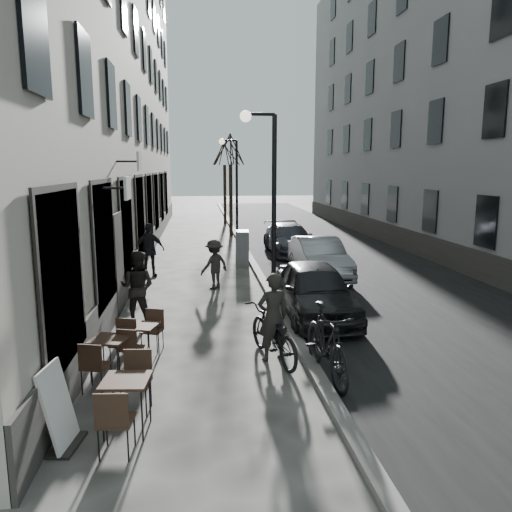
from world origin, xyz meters
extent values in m
plane|color=#3B3936|center=(0.00, 0.00, 0.00)|extent=(120.00, 120.00, 0.00)
cube|color=black|center=(3.85, 16.00, 0.00)|extent=(7.30, 60.00, 0.00)
cube|color=#65625E|center=(0.20, 16.00, 0.06)|extent=(0.25, 60.00, 0.12)
cube|color=#AFA292|center=(-6.00, 16.50, 8.00)|extent=(4.00, 35.00, 16.00)
cube|color=gray|center=(9.50, 16.50, 8.00)|extent=(4.00, 35.00, 16.00)
cylinder|color=black|center=(0.00, 6.00, 2.50)|extent=(0.12, 0.12, 5.00)
cylinder|color=black|center=(-0.35, 6.00, 5.00)|extent=(0.70, 0.08, 0.08)
sphere|color=#FFF2CC|center=(-0.70, 6.00, 4.95)|extent=(0.28, 0.28, 0.28)
cylinder|color=black|center=(0.00, 18.00, 2.50)|extent=(0.12, 0.12, 5.00)
cylinder|color=black|center=(-0.35, 18.00, 5.00)|extent=(0.70, 0.08, 0.08)
sphere|color=#FFF2CC|center=(-0.70, 18.00, 4.95)|extent=(0.28, 0.28, 0.28)
cylinder|color=black|center=(-0.10, 21.00, 1.95)|extent=(0.20, 0.20, 3.90)
cylinder|color=black|center=(-0.10, 27.00, 1.95)|extent=(0.20, 0.20, 3.90)
cube|color=#301D15|center=(-2.94, 0.55, 0.77)|extent=(0.71, 0.71, 0.04)
cylinder|color=black|center=(-3.23, 0.31, 0.38)|extent=(0.03, 0.03, 0.75)
cylinder|color=black|center=(-2.69, 0.26, 0.38)|extent=(0.03, 0.03, 0.75)
cylinder|color=black|center=(-3.18, 0.85, 0.38)|extent=(0.03, 0.03, 0.75)
cylinder|color=black|center=(-2.64, 0.80, 0.38)|extent=(0.03, 0.03, 0.75)
cube|color=#301D15|center=(-3.49, 2.48, 0.73)|extent=(0.75, 0.75, 0.04)
cylinder|color=black|center=(-3.81, 2.30, 0.35)|extent=(0.02, 0.02, 0.71)
cylinder|color=black|center=(-3.31, 2.17, 0.35)|extent=(0.02, 0.02, 0.71)
cylinder|color=black|center=(-3.67, 2.80, 0.35)|extent=(0.02, 0.02, 0.71)
cylinder|color=black|center=(-3.18, 2.66, 0.35)|extent=(0.02, 0.02, 0.71)
cube|color=#301D15|center=(-3.02, 3.29, 0.69)|extent=(0.72, 0.72, 0.04)
cylinder|color=black|center=(-3.32, 3.13, 0.34)|extent=(0.02, 0.02, 0.67)
cylinder|color=black|center=(-2.85, 2.99, 0.34)|extent=(0.02, 0.02, 0.67)
cylinder|color=black|center=(-3.18, 3.60, 0.34)|extent=(0.02, 0.02, 0.67)
cylinder|color=black|center=(-2.71, 3.46, 0.34)|extent=(0.02, 0.02, 0.67)
cube|color=black|center=(-3.71, 0.24, 0.02)|extent=(0.42, 0.71, 0.04)
cube|color=white|center=(-3.80, 0.24, 0.60)|extent=(0.38, 0.71, 1.12)
cube|color=slate|center=(-0.23, 12.56, 0.68)|extent=(0.56, 0.94, 1.36)
imported|color=black|center=(-0.47, 2.99, 0.54)|extent=(1.25, 2.16, 1.07)
imported|color=black|center=(-0.47, 2.99, 0.88)|extent=(0.73, 0.58, 1.75)
imported|color=black|center=(-3.38, 5.75, 0.89)|extent=(1.02, 0.89, 1.78)
imported|color=#292624|center=(-1.41, 8.99, 0.77)|extent=(1.14, 1.06, 1.55)
imported|color=black|center=(-3.60, 11.02, 0.93)|extent=(1.18, 0.78, 1.87)
imported|color=black|center=(1.00, 5.67, 0.70)|extent=(1.67, 4.13, 1.41)
imported|color=#909398|center=(2.23, 10.29, 0.68)|extent=(1.50, 4.14, 1.36)
imported|color=#363740|center=(2.08, 15.08, 0.65)|extent=(1.98, 4.51, 1.29)
imported|color=black|center=(0.35, 2.00, 0.66)|extent=(0.78, 2.24, 1.32)
camera|label=1|loc=(-1.87, -6.25, 3.75)|focal=35.00mm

